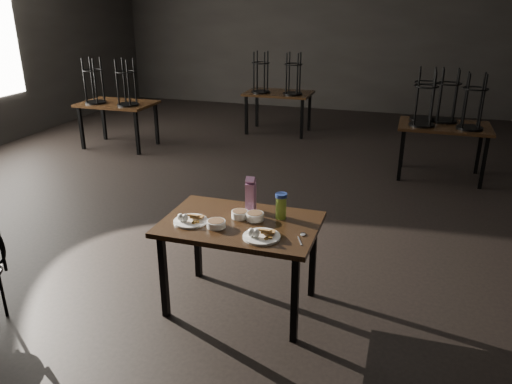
% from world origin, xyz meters
% --- Properties ---
extents(room, '(12.00, 12.04, 3.22)m').
position_xyz_m(room, '(-0.06, 0.01, 2.33)').
color(room, black).
rests_on(room, ground).
extents(main_table, '(1.20, 0.80, 0.75)m').
position_xyz_m(main_table, '(0.52, -1.92, 0.67)').
color(main_table, black).
rests_on(main_table, ground).
extents(plate_left, '(0.26, 0.26, 0.09)m').
position_xyz_m(plate_left, '(0.15, -2.04, 0.77)').
color(plate_left, white).
rests_on(plate_left, main_table).
extents(plate_right, '(0.27, 0.27, 0.09)m').
position_xyz_m(plate_right, '(0.75, -2.13, 0.77)').
color(plate_right, white).
rests_on(plate_right, main_table).
extents(bowl_near, '(0.13, 0.13, 0.05)m').
position_xyz_m(bowl_near, '(0.48, -1.84, 0.78)').
color(bowl_near, white).
rests_on(bowl_near, main_table).
extents(bowl_far, '(0.14, 0.14, 0.05)m').
position_xyz_m(bowl_far, '(0.61, -1.84, 0.78)').
color(bowl_far, white).
rests_on(bowl_far, main_table).
extents(bowl_big, '(0.14, 0.14, 0.05)m').
position_xyz_m(bowl_big, '(0.37, -2.05, 0.78)').
color(bowl_big, white).
rests_on(bowl_big, main_table).
extents(juice_carton, '(0.07, 0.07, 0.29)m').
position_xyz_m(juice_carton, '(0.52, -1.68, 0.89)').
color(juice_carton, '#811769').
rests_on(juice_carton, main_table).
extents(water_bottle, '(0.12, 0.12, 0.21)m').
position_xyz_m(water_bottle, '(0.79, -1.75, 0.86)').
color(water_bottle, '#91C73A').
rests_on(water_bottle, main_table).
extents(spoon, '(0.06, 0.21, 0.01)m').
position_xyz_m(spoon, '(1.03, -2.00, 0.75)').
color(spoon, silver).
rests_on(spoon, main_table).
extents(bg_table_left, '(1.20, 0.80, 1.48)m').
position_xyz_m(bg_table_left, '(-2.98, 1.86, 0.75)').
color(bg_table_left, black).
rests_on(bg_table_left, ground).
extents(bg_table_right, '(1.20, 0.80, 1.48)m').
position_xyz_m(bg_table_right, '(2.09, 1.91, 0.80)').
color(bg_table_right, black).
rests_on(bg_table_right, ground).
extents(bg_table_far, '(1.20, 0.80, 1.48)m').
position_xyz_m(bg_table_far, '(-0.69, 3.60, 0.75)').
color(bg_table_far, black).
rests_on(bg_table_far, ground).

